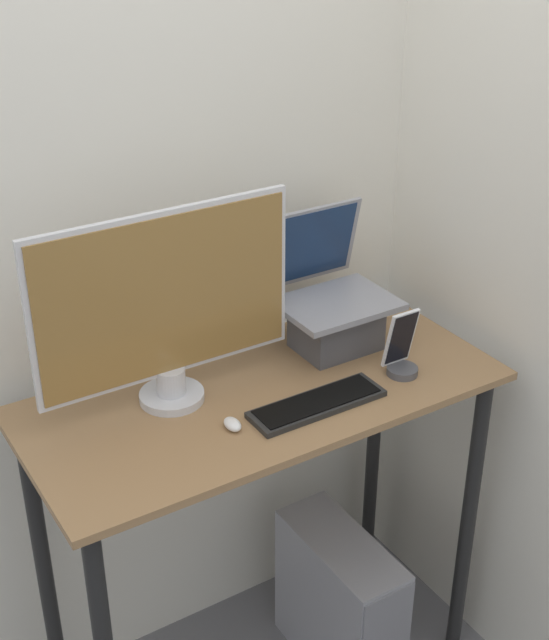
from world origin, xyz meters
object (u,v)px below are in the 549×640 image
at_px(computer_tower, 340,604).
at_px(cell_phone, 401,354).
at_px(laptop, 332,311).
at_px(monitor, 166,309).
at_px(mouse, 232,424).
at_px(keyboard, 317,404).

bearing_deg(computer_tower, cell_phone, -22.67).
bearing_deg(laptop, monitor, -178.03).
relative_size(laptop, cell_phone, 2.04).
distance_m(mouse, cell_phone, 0.47).
height_order(monitor, mouse, monitor).
distance_m(laptop, monitor, 0.49).
bearing_deg(computer_tower, monitor, 161.23).
height_order(laptop, computer_tower, laptop).
relative_size(mouse, computer_tower, 0.12).
distance_m(mouse, computer_tower, 0.84).
distance_m(cell_phone, computer_tower, 0.81).
bearing_deg(keyboard, cell_phone, 3.66).
bearing_deg(monitor, laptop, 1.97).
xyz_separation_m(laptop, keyboard, (-0.20, -0.22, -0.09)).
relative_size(keyboard, mouse, 6.15).
bearing_deg(keyboard, computer_tower, 24.50).
relative_size(monitor, cell_phone, 3.65).
xyz_separation_m(laptop, cell_phone, (0.06, -0.20, -0.04)).
bearing_deg(laptop, cell_phone, -73.20).
bearing_deg(cell_phone, mouse, 178.91).
xyz_separation_m(cell_phone, computer_tower, (-0.12, 0.05, -0.81)).
bearing_deg(mouse, cell_phone, -1.09).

